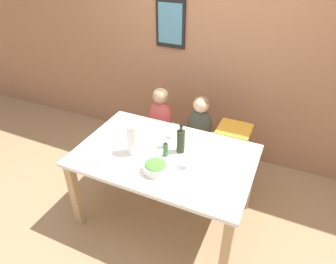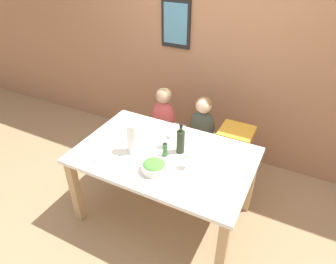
# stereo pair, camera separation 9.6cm
# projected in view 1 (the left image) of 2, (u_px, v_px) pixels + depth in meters

# --- Properties ---
(ground_plane) EXTENTS (14.00, 14.00, 0.00)m
(ground_plane) POSITION_uv_depth(u_px,v_px,m) (165.00, 213.00, 2.93)
(ground_plane) COLOR #9E7A56
(wall_back) EXTENTS (10.00, 0.09, 2.70)m
(wall_back) POSITION_uv_depth(u_px,v_px,m) (214.00, 41.00, 3.14)
(wall_back) COLOR #9E6B4C
(wall_back) RESTS_ON ground_plane
(dining_table) EXTENTS (1.49, 0.96, 0.73)m
(dining_table) POSITION_uv_depth(u_px,v_px,m) (165.00, 163.00, 2.59)
(dining_table) COLOR white
(dining_table) RESTS_ON ground_plane
(chair_far_left) EXTENTS (0.38, 0.37, 0.46)m
(chair_far_left) POSITION_uv_depth(u_px,v_px,m) (161.00, 135.00, 3.39)
(chair_far_left) COLOR silver
(chair_far_left) RESTS_ON ground_plane
(chair_far_center) EXTENTS (0.38, 0.37, 0.46)m
(chair_far_center) POSITION_uv_depth(u_px,v_px,m) (198.00, 144.00, 3.24)
(chair_far_center) COLOR silver
(chair_far_center) RESTS_ON ground_plane
(chair_right_highchair) EXTENTS (0.32, 0.32, 0.69)m
(chair_right_highchair) POSITION_uv_depth(u_px,v_px,m) (233.00, 141.00, 3.03)
(chair_right_highchair) COLOR silver
(chair_right_highchair) RESTS_ON ground_plane
(person_child_left) EXTENTS (0.27, 0.18, 0.49)m
(person_child_left) POSITION_uv_depth(u_px,v_px,m) (160.00, 110.00, 3.22)
(person_child_left) COLOR #C64C4C
(person_child_left) RESTS_ON chair_far_left
(person_child_center) EXTENTS (0.27, 0.18, 0.49)m
(person_child_center) POSITION_uv_depth(u_px,v_px,m) (200.00, 119.00, 3.06)
(person_child_center) COLOR #3D4238
(person_child_center) RESTS_ON chair_far_center
(wine_bottle) EXTENTS (0.07, 0.07, 0.28)m
(wine_bottle) POSITION_uv_depth(u_px,v_px,m) (181.00, 141.00, 2.51)
(wine_bottle) COLOR #232D19
(wine_bottle) RESTS_ON dining_table
(paper_towel_roll) EXTENTS (0.11, 0.11, 0.28)m
(paper_towel_roll) POSITION_uv_depth(u_px,v_px,m) (134.00, 139.00, 2.48)
(paper_towel_roll) COLOR white
(paper_towel_roll) RESTS_ON dining_table
(wine_glass_near) EXTENTS (0.07, 0.07, 0.16)m
(wine_glass_near) POSITION_uv_depth(u_px,v_px,m) (190.00, 156.00, 2.33)
(wine_glass_near) COLOR white
(wine_glass_near) RESTS_ON dining_table
(wine_glass_far) EXTENTS (0.07, 0.07, 0.16)m
(wine_glass_far) POSITION_uv_depth(u_px,v_px,m) (167.00, 136.00, 2.56)
(wine_glass_far) COLOR white
(wine_glass_far) RESTS_ON dining_table
(salad_bowl_large) EXTENTS (0.21, 0.21, 0.09)m
(salad_bowl_large) POSITION_uv_depth(u_px,v_px,m) (156.00, 167.00, 2.33)
(salad_bowl_large) COLOR silver
(salad_bowl_large) RESTS_ON dining_table
(dinner_plate_front_left) EXTENTS (0.22, 0.22, 0.01)m
(dinner_plate_front_left) POSITION_uv_depth(u_px,v_px,m) (105.00, 157.00, 2.49)
(dinner_plate_front_left) COLOR silver
(dinner_plate_front_left) RESTS_ON dining_table
(dinner_plate_back_left) EXTENTS (0.22, 0.22, 0.01)m
(dinner_plate_back_left) POSITION_uv_depth(u_px,v_px,m) (140.00, 128.00, 2.86)
(dinner_plate_back_left) COLOR silver
(dinner_plate_back_left) RESTS_ON dining_table
(condiment_bottle_hot_sauce) EXTENTS (0.04, 0.04, 0.14)m
(condiment_bottle_hot_sauce) POSITION_uv_depth(u_px,v_px,m) (166.00, 149.00, 2.48)
(condiment_bottle_hot_sauce) COLOR #336633
(condiment_bottle_hot_sauce) RESTS_ON dining_table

